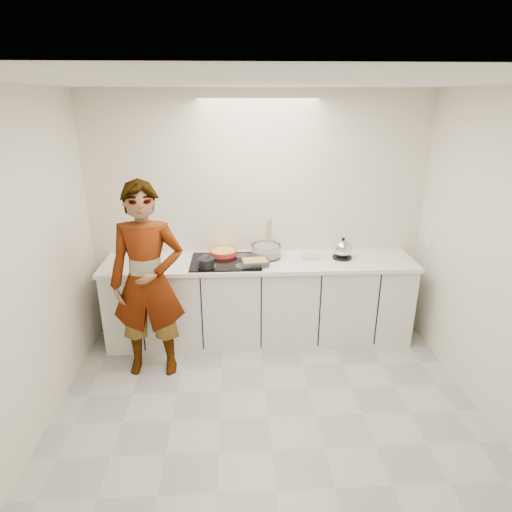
{
  "coord_description": "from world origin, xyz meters",
  "views": [
    {
      "loc": [
        -0.25,
        -2.86,
        2.51
      ],
      "look_at": [
        -0.05,
        1.05,
        1.05
      ],
      "focal_mm": 30.0,
      "sensor_mm": 36.0,
      "label": 1
    }
  ],
  "objects_px": {
    "mixing_bowl": "(266,252)",
    "cook": "(148,282)",
    "hob": "(226,261)",
    "utensil_crock": "(269,246)",
    "tart_dish": "(223,252)",
    "saucepan": "(206,263)",
    "kettle": "(343,250)",
    "baking_dish": "(255,262)"
  },
  "relations": [
    {
      "from": "saucepan",
      "to": "mixing_bowl",
      "type": "distance_m",
      "value": 0.68
    },
    {
      "from": "utensil_crock",
      "to": "cook",
      "type": "height_order",
      "value": "cook"
    },
    {
      "from": "cook",
      "to": "mixing_bowl",
      "type": "bearing_deg",
      "value": 28.93
    },
    {
      "from": "hob",
      "to": "baking_dish",
      "type": "distance_m",
      "value": 0.32
    },
    {
      "from": "saucepan",
      "to": "baking_dish",
      "type": "relative_size",
      "value": 0.68
    },
    {
      "from": "saucepan",
      "to": "kettle",
      "type": "height_order",
      "value": "kettle"
    },
    {
      "from": "tart_dish",
      "to": "cook",
      "type": "distance_m",
      "value": 0.98
    },
    {
      "from": "utensil_crock",
      "to": "tart_dish",
      "type": "bearing_deg",
      "value": -169.84
    },
    {
      "from": "mixing_bowl",
      "to": "kettle",
      "type": "bearing_deg",
      "value": -4.37
    },
    {
      "from": "saucepan",
      "to": "kettle",
      "type": "relative_size",
      "value": 0.76
    },
    {
      "from": "hob",
      "to": "tart_dish",
      "type": "distance_m",
      "value": 0.2
    },
    {
      "from": "tart_dish",
      "to": "utensil_crock",
      "type": "bearing_deg",
      "value": 10.16
    },
    {
      "from": "kettle",
      "to": "utensil_crock",
      "type": "distance_m",
      "value": 0.79
    },
    {
      "from": "kettle",
      "to": "hob",
      "type": "bearing_deg",
      "value": -177.52
    },
    {
      "from": "kettle",
      "to": "cook",
      "type": "bearing_deg",
      "value": -163.67
    },
    {
      "from": "mixing_bowl",
      "to": "kettle",
      "type": "height_order",
      "value": "kettle"
    },
    {
      "from": "hob",
      "to": "utensil_crock",
      "type": "bearing_deg",
      "value": 31.0
    },
    {
      "from": "mixing_bowl",
      "to": "tart_dish",
      "type": "bearing_deg",
      "value": 170.03
    },
    {
      "from": "saucepan",
      "to": "cook",
      "type": "height_order",
      "value": "cook"
    },
    {
      "from": "tart_dish",
      "to": "cook",
      "type": "bearing_deg",
      "value": -133.71
    },
    {
      "from": "hob",
      "to": "utensil_crock",
      "type": "height_order",
      "value": "utensil_crock"
    },
    {
      "from": "baking_dish",
      "to": "cook",
      "type": "bearing_deg",
      "value": -158.47
    },
    {
      "from": "mixing_bowl",
      "to": "kettle",
      "type": "relative_size",
      "value": 1.3
    },
    {
      "from": "mixing_bowl",
      "to": "kettle",
      "type": "distance_m",
      "value": 0.8
    },
    {
      "from": "hob",
      "to": "cook",
      "type": "height_order",
      "value": "cook"
    },
    {
      "from": "tart_dish",
      "to": "kettle",
      "type": "xyz_separation_m",
      "value": [
        1.25,
        -0.14,
        0.06
      ]
    },
    {
      "from": "mixing_bowl",
      "to": "utensil_crock",
      "type": "bearing_deg",
      "value": 73.81
    },
    {
      "from": "hob",
      "to": "kettle",
      "type": "relative_size",
      "value": 2.85
    },
    {
      "from": "saucepan",
      "to": "mixing_bowl",
      "type": "relative_size",
      "value": 0.58
    },
    {
      "from": "tart_dish",
      "to": "saucepan",
      "type": "relative_size",
      "value": 1.69
    },
    {
      "from": "utensil_crock",
      "to": "saucepan",
      "type": "bearing_deg",
      "value": -146.14
    },
    {
      "from": "baking_dish",
      "to": "utensil_crock",
      "type": "height_order",
      "value": "utensil_crock"
    },
    {
      "from": "mixing_bowl",
      "to": "cook",
      "type": "height_order",
      "value": "cook"
    },
    {
      "from": "kettle",
      "to": "cook",
      "type": "height_order",
      "value": "cook"
    },
    {
      "from": "mixing_bowl",
      "to": "kettle",
      "type": "xyz_separation_m",
      "value": [
        0.8,
        -0.06,
        0.03
      ]
    },
    {
      "from": "saucepan",
      "to": "baking_dish",
      "type": "distance_m",
      "value": 0.49
    },
    {
      "from": "hob",
      "to": "mixing_bowl",
      "type": "bearing_deg",
      "value": 15.12
    },
    {
      "from": "saucepan",
      "to": "mixing_bowl",
      "type": "xyz_separation_m",
      "value": [
        0.62,
        0.28,
        0.01
      ]
    },
    {
      "from": "kettle",
      "to": "utensil_crock",
      "type": "bearing_deg",
      "value": 162.96
    },
    {
      "from": "baking_dish",
      "to": "utensil_crock",
      "type": "xyz_separation_m",
      "value": [
        0.18,
        0.4,
        0.03
      ]
    },
    {
      "from": "mixing_bowl",
      "to": "cook",
      "type": "relative_size",
      "value": 0.18
    },
    {
      "from": "hob",
      "to": "saucepan",
      "type": "distance_m",
      "value": 0.26
    }
  ]
}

